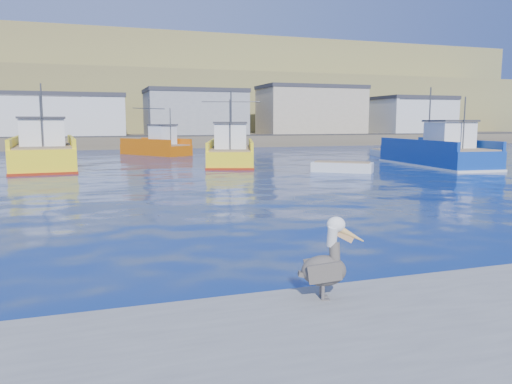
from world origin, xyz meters
TOP-DOWN VIEW (x-y plane):
  - ground at (0.00, 0.00)m, footprint 260.00×260.00m
  - dock_bollards at (0.60, -3.40)m, footprint 36.20×0.20m
  - far_shore at (0.00, 109.20)m, footprint 200.00×81.00m
  - trawler_yellow_a at (-9.41, 31.77)m, footprint 6.23×13.88m
  - trawler_yellow_b at (5.46, 29.56)m, footprint 6.60×11.29m
  - trawler_blue at (21.26, 22.86)m, footprint 5.65×12.09m
  - boat_orange at (1.13, 44.53)m, footprint 7.32×8.85m
  - skiff_mid at (11.45, 20.93)m, footprint 4.36×3.86m
  - skiff_far at (23.60, 34.56)m, footprint 2.19×4.34m
  - pelican at (-2.02, -3.67)m, footprint 1.19×0.67m

SIDE VIEW (x-z plane):
  - ground at x=0.00m, z-range 0.00..0.00m
  - skiff_far at x=23.60m, z-range -0.16..0.74m
  - skiff_mid at x=11.45m, z-range -0.17..0.77m
  - dock_bollards at x=0.60m, z-range 0.50..0.80m
  - trawler_yellow_b at x=5.46m, z-range -2.21..4.23m
  - boat_orange at x=1.13m, z-range -2.01..4.09m
  - trawler_blue at x=21.26m, z-range -2.22..4.35m
  - pelican at x=-2.02m, z-range 0.39..1.87m
  - trawler_yellow_a at x=-9.41m, z-range -2.24..4.57m
  - far_shore at x=0.00m, z-range -3.02..20.98m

